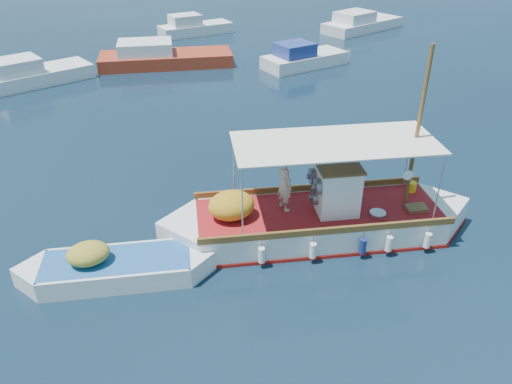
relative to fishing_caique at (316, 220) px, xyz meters
name	(u,v)px	position (x,y,z in m)	size (l,w,h in m)	color
ground	(294,232)	(-0.59, 0.34, -0.54)	(160.00, 160.00, 0.00)	black
fishing_caique	(316,220)	(0.00, 0.00, 0.00)	(9.91, 4.10, 6.16)	white
dinghy	(116,269)	(-6.23, -0.08, -0.25)	(5.59, 2.31, 1.39)	white
bg_boat_nw	(32,76)	(-9.13, 19.19, -0.05)	(6.72, 4.50, 1.80)	silver
bg_boat_n	(162,58)	(-1.34, 20.45, -0.05)	(8.71, 4.09, 1.80)	#9F301A
bg_boat_ne	(302,59)	(7.10, 17.25, -0.05)	(5.82, 3.40, 1.80)	silver
bg_boat_e	(360,24)	(15.74, 25.16, -0.05)	(7.64, 4.96, 1.80)	silver
bg_boat_far_n	(194,28)	(2.51, 28.22, -0.05)	(5.96, 2.98, 1.80)	silver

